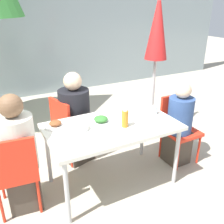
# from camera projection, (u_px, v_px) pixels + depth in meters

# --- Properties ---
(ground_plane) EXTENTS (24.00, 24.00, 0.00)m
(ground_plane) POSITION_uv_depth(u_px,v_px,m) (112.00, 182.00, 2.91)
(ground_plane) COLOR #B2A893
(building_facade) EXTENTS (10.00, 0.20, 3.00)m
(building_facade) POSITION_uv_depth(u_px,v_px,m) (34.00, 25.00, 5.19)
(building_facade) COLOR #89999E
(building_facade) RESTS_ON ground
(dining_table) EXTENTS (1.37, 0.79, 0.74)m
(dining_table) POSITION_uv_depth(u_px,v_px,m) (112.00, 130.00, 2.63)
(dining_table) COLOR silver
(dining_table) RESTS_ON ground
(chair_left) EXTENTS (0.44, 0.44, 0.86)m
(chair_left) POSITION_uv_depth(u_px,v_px,m) (15.00, 169.00, 2.31)
(chair_left) COLOR red
(chair_left) RESTS_ON ground
(person_left) EXTENTS (0.34, 0.34, 1.20)m
(person_left) POSITION_uv_depth(u_px,v_px,m) (20.00, 157.00, 2.36)
(person_left) COLOR #473D33
(person_left) RESTS_ON ground
(chair_right) EXTENTS (0.40, 0.40, 0.86)m
(chair_right) POSITION_uv_depth(u_px,v_px,m) (177.00, 123.00, 3.19)
(chair_right) COLOR red
(chair_right) RESTS_ON ground
(person_right) EXTENTS (0.31, 0.31, 1.07)m
(person_right) POSITION_uv_depth(u_px,v_px,m) (179.00, 126.00, 3.10)
(person_right) COLOR #473D33
(person_right) RESTS_ON ground
(chair_far) EXTENTS (0.50, 0.50, 0.86)m
(chair_far) POSITION_uv_depth(u_px,v_px,m) (68.00, 125.00, 3.14)
(chair_far) COLOR red
(chair_far) RESTS_ON ground
(person_far) EXTENTS (0.42, 0.42, 1.18)m
(person_far) POSITION_uv_depth(u_px,v_px,m) (75.00, 121.00, 3.14)
(person_far) COLOR #473D33
(person_far) RESTS_ON ground
(closed_umbrella) EXTENTS (0.36, 0.36, 2.07)m
(closed_umbrella) POSITION_uv_depth(u_px,v_px,m) (157.00, 36.00, 3.41)
(closed_umbrella) COLOR #333333
(closed_umbrella) RESTS_ON ground
(plate_0) EXTENTS (0.23, 0.23, 0.06)m
(plate_0) POSITION_uv_depth(u_px,v_px,m) (55.00, 124.00, 2.57)
(plate_0) COLOR white
(plate_0) RESTS_ON dining_table
(plate_1) EXTENTS (0.27, 0.27, 0.07)m
(plate_1) POSITION_uv_depth(u_px,v_px,m) (101.00, 120.00, 2.65)
(plate_1) COLOR white
(plate_1) RESTS_ON dining_table
(bottle) EXTENTS (0.07, 0.07, 0.20)m
(bottle) POSITION_uv_depth(u_px,v_px,m) (125.00, 118.00, 2.54)
(bottle) COLOR #B7751E
(bottle) RESTS_ON dining_table
(drinking_cup) EXTENTS (0.07, 0.07, 0.09)m
(drinking_cup) POSITION_uv_depth(u_px,v_px,m) (154.00, 110.00, 2.86)
(drinking_cup) COLOR silver
(drinking_cup) RESTS_ON dining_table
(salad_bowl) EXTENTS (0.19, 0.19, 0.06)m
(salad_bowl) POSITION_uv_depth(u_px,v_px,m) (79.00, 127.00, 2.51)
(salad_bowl) COLOR white
(salad_bowl) RESTS_ON dining_table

